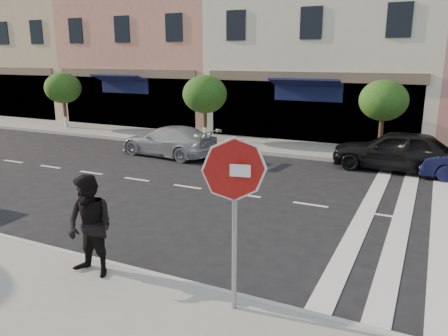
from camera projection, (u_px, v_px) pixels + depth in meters
ground at (174, 245)px, 9.62m from camera, size 120.00×120.00×0.00m
sidewalk_far at (308, 150)px, 19.19m from camera, size 60.00×3.00×0.15m
building_west_far at (41, 29)px, 32.24m from camera, size 12.00×9.00×12.00m
building_west_mid at (167, 8)px, 27.36m from camera, size 10.00×9.00×14.00m
building_centre at (333, 29)px, 23.30m from camera, size 11.00×9.00×11.00m
street_tree_wa at (63, 88)px, 24.37m from camera, size 2.00×2.00×3.05m
street_tree_wb at (205, 95)px, 20.58m from camera, size 2.10×2.10×3.06m
street_tree_c at (384, 101)px, 17.19m from camera, size 1.90×1.90×3.04m
stop_sign at (234, 188)px, 6.45m from camera, size 0.97×0.22×2.78m
walker at (90, 226)px, 7.80m from camera, size 0.93×0.74×1.88m
car_far_left at (169, 141)px, 18.21m from camera, size 4.53×2.28×1.26m
car_far_mid at (396, 150)px, 15.79m from camera, size 4.47×1.92×1.50m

